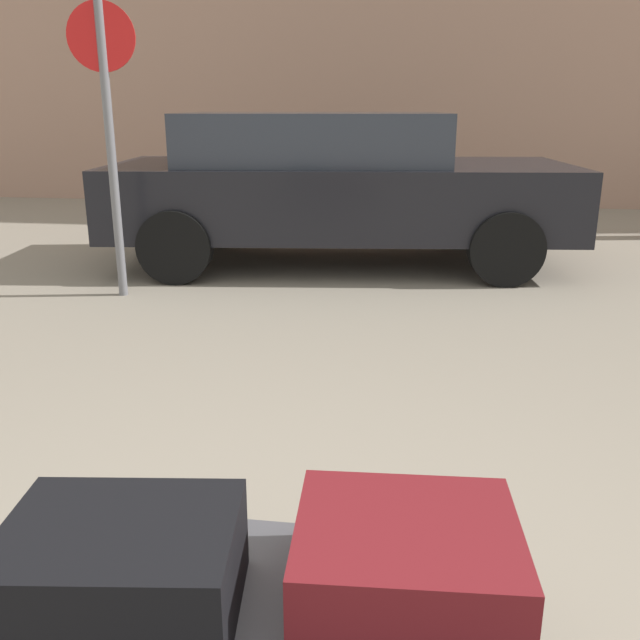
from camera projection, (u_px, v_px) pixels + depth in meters
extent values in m
cube|color=#4C4C51|center=(250.00, 626.00, 1.65)|extent=(1.34, 0.73, 0.10)
cylinder|color=black|center=(436.00, 629.00, 1.88)|extent=(0.24, 0.06, 0.24)
cylinder|color=black|center=(119.00, 597.00, 2.00)|extent=(0.24, 0.06, 0.24)
cube|color=maroon|center=(406.00, 561.00, 1.65)|extent=(0.56, 0.49, 0.20)
cube|color=black|center=(122.00, 571.00, 1.58)|extent=(0.58, 0.48, 0.24)
cube|color=black|center=(340.00, 197.00, 6.62)|extent=(4.47, 2.27, 0.64)
cube|color=#2D333D|center=(314.00, 138.00, 6.47)|extent=(2.57, 1.84, 0.46)
cylinder|color=black|center=(470.00, 217.00, 7.49)|extent=(0.66, 0.29, 0.64)
cylinder|color=black|center=(506.00, 248.00, 5.87)|extent=(0.66, 0.29, 0.64)
cylinder|color=black|center=(211.00, 216.00, 7.57)|extent=(0.66, 0.29, 0.64)
cylinder|color=black|center=(175.00, 246.00, 5.95)|extent=(0.66, 0.29, 0.64)
cylinder|color=#72665B|center=(558.00, 211.00, 8.16)|extent=(0.27, 0.27, 0.57)
cylinder|color=slate|center=(112.00, 156.00, 5.32)|extent=(0.07, 0.07, 2.22)
cylinder|color=red|center=(101.00, 36.00, 5.06)|extent=(0.49, 0.12, 0.50)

